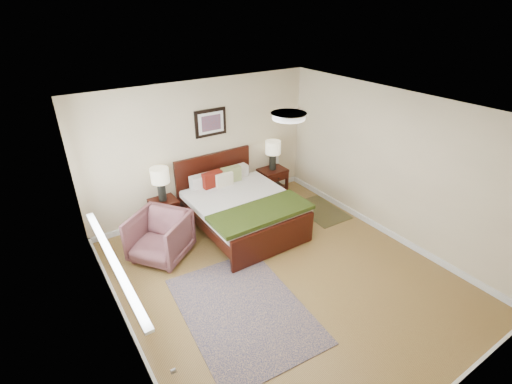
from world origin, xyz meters
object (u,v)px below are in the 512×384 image
Objects in this scene: armchair at (160,237)px; rug_persian at (243,309)px; lamp_right at (273,150)px; bed at (240,203)px; nightstand_left at (164,206)px; nightstand_right at (273,179)px; lamp_left at (160,179)px.

rug_persian is at bearing -21.64° from armchair.
lamp_right is 2.96m from armchair.
armchair is (-1.51, -0.04, -0.13)m from bed.
nightstand_right is (2.39, 0.01, -0.08)m from nightstand_left.
nightstand_left is (-1.12, 0.76, -0.08)m from bed.
nightstand_left reaches higher than rug_persian.
lamp_right is (2.39, 0.00, 0.01)m from lamp_left.
lamp_left reaches higher than armchair.
nightstand_left is at bearing 116.92° from armchair.
lamp_right is at bearing 52.28° from rug_persian.
nightstand_right is 0.26× the size of rug_persian.
rug_persian is at bearing -120.58° from bed.
armchair is at bearing -115.94° from nightstand_left.
nightstand_right is 2.47m from lamp_left.
lamp_left is 1.00× the size of lamp_right.
rug_persian is (0.09, -2.53, -0.96)m from lamp_left.
armchair is (-2.78, -0.82, -0.60)m from lamp_right.
rug_persian is at bearing -87.99° from lamp_left.
armchair reaches higher than rug_persian.
lamp_left is 2.71m from rug_persian.
nightstand_left is 2.45m from lamp_right.
bed is 1.56m from lamp_right.
lamp_right reaches higher than rug_persian.
lamp_left is (0.00, 0.02, 0.54)m from nightstand_left.
nightstand_left is at bearing 145.89° from bed.
nightstand_left is at bearing 96.60° from rug_persian.
bed is at bearing -148.83° from nightstand_right.
armchair is (-0.39, -0.82, -0.59)m from lamp_left.
rug_persian is (0.48, -1.72, -0.38)m from armchair.
bed is 1.36m from nightstand_left.
lamp_right is 3.56m from rug_persian.
bed is at bearing 63.99° from rug_persian.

